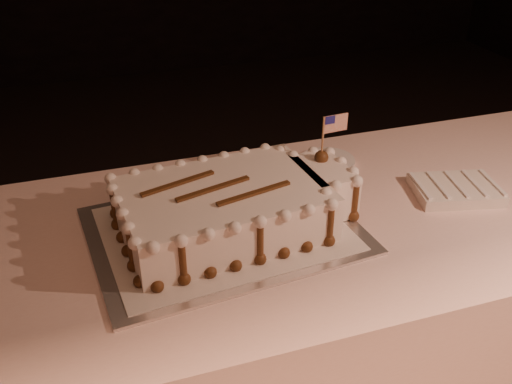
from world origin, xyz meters
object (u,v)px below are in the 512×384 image
object	(u,v)px
banquet_table	(324,323)
napkin_stack	(455,190)
sheet_cake	(236,206)
side_plate	(327,161)
cake_board	(224,230)

from	to	relation	value
banquet_table	napkin_stack	xyz separation A→B (m)	(0.34, -0.02, 0.39)
sheet_cake	side_plate	size ratio (longest dim) A/B	3.69
sheet_cake	napkin_stack	distance (m)	0.59
banquet_table	napkin_stack	distance (m)	0.52
cake_board	sheet_cake	distance (m)	0.07
banquet_table	sheet_cake	world-z (taller)	sheet_cake
napkin_stack	cake_board	bearing A→B (deg)	177.85
sheet_cake	napkin_stack	size ratio (longest dim) A/B	2.41
sheet_cake	banquet_table	bearing A→B (deg)	-1.09
cake_board	side_plate	distance (m)	0.45
sheet_cake	napkin_stack	world-z (taller)	sheet_cake
banquet_table	cake_board	size ratio (longest dim) A/B	3.93
banquet_table	napkin_stack	world-z (taller)	napkin_stack
sheet_cake	napkin_stack	xyz separation A→B (m)	(0.59, -0.03, -0.05)
cake_board	napkin_stack	distance (m)	0.62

